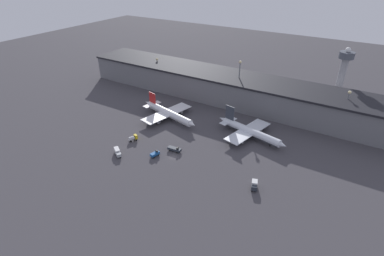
{
  "coord_description": "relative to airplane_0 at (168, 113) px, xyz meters",
  "views": [
    {
      "loc": [
        70.31,
        -97.87,
        85.06
      ],
      "look_at": [
        -1.47,
        20.27,
        6.0
      ],
      "focal_mm": 28.0,
      "sensor_mm": 36.0,
      "label": 1
    }
  ],
  "objects": [
    {
      "name": "ground",
      "position": [
        24.95,
        -31.63,
        -3.64
      ],
      "size": [
        600.0,
        600.0,
        0.0
      ],
      "primitive_type": "plane",
      "color": "#423F44"
    },
    {
      "name": "terminal_building",
      "position": [
        24.95,
        43.83,
        5.29
      ],
      "size": [
        226.02,
        30.92,
        17.78
      ],
      "color": "slate",
      "rests_on": "ground"
    },
    {
      "name": "airplane_0",
      "position": [
        0.0,
        0.0,
        0.0
      ],
      "size": [
        44.01,
        34.37,
        12.53
      ],
      "rotation": [
        0.0,
        0.0,
        -0.23
      ],
      "color": "silver",
      "rests_on": "ground"
    },
    {
      "name": "airplane_1",
      "position": [
        49.96,
        5.18,
        -0.04
      ],
      "size": [
        42.78,
        32.53,
        13.8
      ],
      "rotation": [
        0.0,
        0.0,
        -0.23
      ],
      "color": "silver",
      "rests_on": "ground"
    },
    {
      "name": "service_vehicle_0",
      "position": [
        22.76,
        -27.07,
        -2.35
      ],
      "size": [
        7.25,
        2.87,
        2.73
      ],
      "rotation": [
        0.0,
        0.0,
        0.08
      ],
      "color": "#282D38",
      "rests_on": "ground"
    },
    {
      "name": "service_vehicle_1",
      "position": [
        -1.74,
        -30.2,
        -2.0
      ],
      "size": [
        3.71,
        5.0,
        2.97
      ],
      "rotation": [
        0.0,
        0.0,
        1.17
      ],
      "color": "gold",
      "rests_on": "ground"
    },
    {
      "name": "service_vehicle_2",
      "position": [
        67.22,
        -32.82,
        -1.75
      ],
      "size": [
        3.72,
        5.34,
        3.46
      ],
      "rotation": [
        0.0,
        0.0,
        -1.26
      ],
      "color": "#282D38",
      "rests_on": "ground"
    },
    {
      "name": "service_vehicle_3",
      "position": [
        0.32,
        -44.13,
        -2.0
      ],
      "size": [
        7.15,
        5.77,
        2.86
      ],
      "rotation": [
        0.0,
        0.0,
        -0.59
      ],
      "color": "#9EA3A8",
      "rests_on": "ground"
    },
    {
      "name": "service_vehicle_4",
      "position": [
        16.98,
        -35.63,
        -2.31
      ],
      "size": [
        3.11,
        5.1,
        2.83
      ],
      "rotation": [
        0.0,
        0.0,
        1.34
      ],
      "color": "#195199",
      "rests_on": "ground"
    },
    {
      "name": "lamp_post_0",
      "position": [
        -39.8,
        42.82,
        9.62
      ],
      "size": [
        1.8,
        1.8,
        20.27
      ],
      "color": "slate",
      "rests_on": "ground"
    },
    {
      "name": "lamp_post_1",
      "position": [
        26.0,
        42.82,
        14.37
      ],
      "size": [
        1.8,
        1.8,
        28.86
      ],
      "color": "slate",
      "rests_on": "ground"
    },
    {
      "name": "lamp_post_2",
      "position": [
        90.38,
        42.82,
        10.88
      ],
      "size": [
        1.8,
        1.8,
        22.5
      ],
      "color": "slate",
      "rests_on": "ground"
    },
    {
      "name": "control_tower",
      "position": [
        82.32,
        74.55,
        18.45
      ],
      "size": [
        9.0,
        9.0,
        37.72
      ],
      "color": "#99999E",
      "rests_on": "ground"
    }
  ]
}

